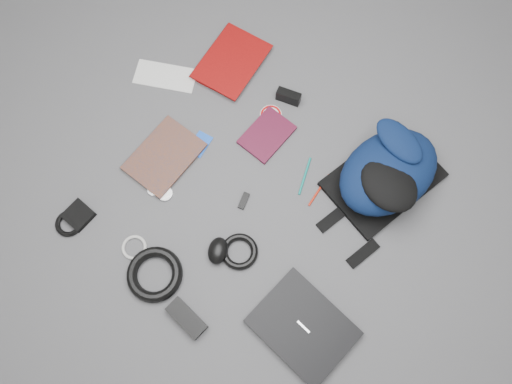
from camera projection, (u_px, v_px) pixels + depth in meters
The scene contains 22 objects.
ground at pixel (256, 194), 1.77m from camera, with size 4.00×4.00×0.00m, color #4F4F51.
backpack at pixel (388, 172), 1.70m from camera, with size 0.29×0.42×0.18m, color #071433, non-canonical shape.
laptop at pixel (303, 327), 1.61m from camera, with size 0.31×0.24×0.03m, color black.
textbook_red at pixel (209, 50), 1.94m from camera, with size 0.21×0.28×0.03m, color #780608.
comic_book at pixel (144, 142), 1.82m from camera, with size 0.19×0.26×0.02m, color #AE4F0C.
envelope at pixel (165, 76), 1.92m from camera, with size 0.23×0.11×0.00m, color silver.
dvd_case at pixel (267, 135), 1.83m from camera, with size 0.13×0.19×0.01m, color #3E0C1D.
compact_camera at pixel (288, 97), 1.86m from camera, with size 0.09×0.03×0.05m, color black.
sticker_disc at pixel (271, 115), 1.87m from camera, with size 0.08×0.08×0.00m, color white.
pen_teal at pixel (305, 176), 1.79m from camera, with size 0.01×0.01×0.15m, color #0D7D73.
pen_red at pixel (319, 190), 1.77m from camera, with size 0.01×0.01×0.14m, color red.
id_badge at pixel (200, 144), 1.83m from camera, with size 0.06×0.09×0.00m, color blue.
usb_black at pixel (244, 201), 1.76m from camera, with size 0.02×0.06×0.01m, color black.
mouse at pixel (218, 251), 1.68m from camera, with size 0.07×0.09×0.05m, color black.
headphone_left at pixel (154, 190), 1.77m from camera, with size 0.05×0.05×0.01m, color silver.
headphone_right at pixel (165, 194), 1.76m from camera, with size 0.05×0.05×0.01m, color silver.
cable_coil at pixel (239, 252), 1.69m from camera, with size 0.13×0.13×0.02m, color black.
power_brick at pixel (187, 318), 1.62m from camera, with size 0.14×0.06×0.03m, color black.
power_cord_coil at pixel (155, 274), 1.66m from camera, with size 0.19×0.19×0.04m, color black.
pouch at pixel (79, 215), 1.73m from camera, with size 0.09×0.09×0.02m, color black.
earbud_coil at pixel (69, 223), 1.73m from camera, with size 0.10×0.10×0.02m, color black.
white_cable_coil at pixel (134, 247), 1.71m from camera, with size 0.09×0.09×0.01m, color beige.
Camera 1 is at (0.30, -0.45, 1.69)m, focal length 35.00 mm.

